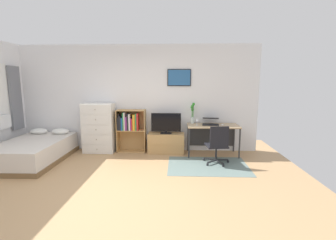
{
  "coord_description": "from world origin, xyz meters",
  "views": [
    {
      "loc": [
        1.05,
        -3.75,
        1.8
      ],
      "look_at": [
        0.82,
        1.5,
        0.95
      ],
      "focal_mm": 25.81,
      "sensor_mm": 36.0,
      "label": 1
    }
  ],
  "objects_px": {
    "dresser": "(99,128)",
    "bamboo_vase": "(192,113)",
    "office_chair": "(218,144)",
    "bookshelf": "(130,126)",
    "desk": "(212,130)",
    "wine_glass": "(197,120)",
    "bed": "(34,151)",
    "television": "(166,124)",
    "tv_stand": "(166,143)",
    "laptop": "(211,122)",
    "computer_mouse": "(223,125)"
  },
  "relations": [
    {
      "from": "dresser",
      "to": "bamboo_vase",
      "type": "relative_size",
      "value": 2.39
    },
    {
      "from": "office_chair",
      "to": "bookshelf",
      "type": "bearing_deg",
      "value": 149.87
    },
    {
      "from": "desk",
      "to": "wine_glass",
      "type": "xyz_separation_m",
      "value": [
        -0.39,
        -0.13,
        0.26
      ]
    },
    {
      "from": "bed",
      "to": "bamboo_vase",
      "type": "relative_size",
      "value": 3.83
    },
    {
      "from": "office_chair",
      "to": "wine_glass",
      "type": "distance_m",
      "value": 0.88
    },
    {
      "from": "television",
      "to": "desk",
      "type": "xyz_separation_m",
      "value": [
        1.14,
        -0.02,
        -0.14
      ]
    },
    {
      "from": "bed",
      "to": "bookshelf",
      "type": "distance_m",
      "value": 2.23
    },
    {
      "from": "dresser",
      "to": "wine_glass",
      "type": "height_order",
      "value": "dresser"
    },
    {
      "from": "bed",
      "to": "tv_stand",
      "type": "relative_size",
      "value": 2.21
    },
    {
      "from": "bookshelf",
      "to": "laptop",
      "type": "bearing_deg",
      "value": -1.99
    },
    {
      "from": "bookshelf",
      "to": "desk",
      "type": "xyz_separation_m",
      "value": [
        2.07,
        -0.09,
        -0.05
      ]
    },
    {
      "from": "bamboo_vase",
      "to": "dresser",
      "type": "bearing_deg",
      "value": -177.0
    },
    {
      "from": "tv_stand",
      "to": "office_chair",
      "type": "xyz_separation_m",
      "value": [
        1.15,
        -0.83,
        0.21
      ]
    },
    {
      "from": "bookshelf",
      "to": "wine_glass",
      "type": "distance_m",
      "value": 1.7
    },
    {
      "from": "bed",
      "to": "tv_stand",
      "type": "xyz_separation_m",
      "value": [
        2.95,
        0.79,
        0.0
      ]
    },
    {
      "from": "bookshelf",
      "to": "television",
      "type": "xyz_separation_m",
      "value": [
        0.92,
        -0.07,
        0.09
      ]
    },
    {
      "from": "television",
      "to": "laptop",
      "type": "distance_m",
      "value": 1.1
    },
    {
      "from": "office_chair",
      "to": "computer_mouse",
      "type": "relative_size",
      "value": 8.27
    },
    {
      "from": "television",
      "to": "wine_glass",
      "type": "bearing_deg",
      "value": -11.18
    },
    {
      "from": "television",
      "to": "wine_glass",
      "type": "height_order",
      "value": "television"
    },
    {
      "from": "desk",
      "to": "wine_glass",
      "type": "height_order",
      "value": "wine_glass"
    },
    {
      "from": "laptop",
      "to": "computer_mouse",
      "type": "distance_m",
      "value": 0.31
    },
    {
      "from": "bed",
      "to": "office_chair",
      "type": "xyz_separation_m",
      "value": [
        4.1,
        -0.05,
        0.21
      ]
    },
    {
      "from": "tv_stand",
      "to": "computer_mouse",
      "type": "relative_size",
      "value": 8.69
    },
    {
      "from": "computer_mouse",
      "to": "bookshelf",
      "type": "bearing_deg",
      "value": 174.51
    },
    {
      "from": "computer_mouse",
      "to": "office_chair",
      "type": "bearing_deg",
      "value": -107.99
    },
    {
      "from": "bed",
      "to": "computer_mouse",
      "type": "bearing_deg",
      "value": 7.45
    },
    {
      "from": "desk",
      "to": "bamboo_vase",
      "type": "xyz_separation_m",
      "value": [
        -0.49,
        0.15,
        0.38
      ]
    },
    {
      "from": "bed",
      "to": "desk",
      "type": "height_order",
      "value": "desk"
    },
    {
      "from": "bookshelf",
      "to": "television",
      "type": "bearing_deg",
      "value": -4.19
    },
    {
      "from": "office_chair",
      "to": "laptop",
      "type": "bearing_deg",
      "value": 86.56
    },
    {
      "from": "office_chair",
      "to": "bamboo_vase",
      "type": "height_order",
      "value": "bamboo_vase"
    },
    {
      "from": "bamboo_vase",
      "to": "wine_glass",
      "type": "bearing_deg",
      "value": -71.7
    },
    {
      "from": "television",
      "to": "office_chair",
      "type": "distance_m",
      "value": 1.44
    },
    {
      "from": "bed",
      "to": "bookshelf",
      "type": "height_order",
      "value": "bookshelf"
    },
    {
      "from": "office_chair",
      "to": "wine_glass",
      "type": "relative_size",
      "value": 4.78
    },
    {
      "from": "bed",
      "to": "television",
      "type": "xyz_separation_m",
      "value": [
        2.95,
        0.77,
        0.51
      ]
    },
    {
      "from": "bed",
      "to": "bookshelf",
      "type": "xyz_separation_m",
      "value": [
        2.02,
        0.83,
        0.42
      ]
    },
    {
      "from": "tv_stand",
      "to": "television",
      "type": "distance_m",
      "value": 0.5
    },
    {
      "from": "dresser",
      "to": "tv_stand",
      "type": "relative_size",
      "value": 1.38
    },
    {
      "from": "television",
      "to": "computer_mouse",
      "type": "distance_m",
      "value": 1.38
    },
    {
      "from": "laptop",
      "to": "wine_glass",
      "type": "relative_size",
      "value": 2.62
    },
    {
      "from": "office_chair",
      "to": "wine_glass",
      "type": "height_order",
      "value": "wine_glass"
    },
    {
      "from": "desk",
      "to": "office_chair",
      "type": "bearing_deg",
      "value": -89.39
    },
    {
      "from": "office_chair",
      "to": "dresser",
      "type": "bearing_deg",
      "value": 156.81
    },
    {
      "from": "television",
      "to": "office_chair",
      "type": "bearing_deg",
      "value": -35.11
    },
    {
      "from": "bed",
      "to": "television",
      "type": "height_order",
      "value": "television"
    },
    {
      "from": "computer_mouse",
      "to": "bamboo_vase",
      "type": "xyz_separation_m",
      "value": [
        -0.71,
        0.28,
        0.24
      ]
    },
    {
      "from": "tv_stand",
      "to": "bed",
      "type": "bearing_deg",
      "value": -165.03
    },
    {
      "from": "bookshelf",
      "to": "television",
      "type": "height_order",
      "value": "bookshelf"
    }
  ]
}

